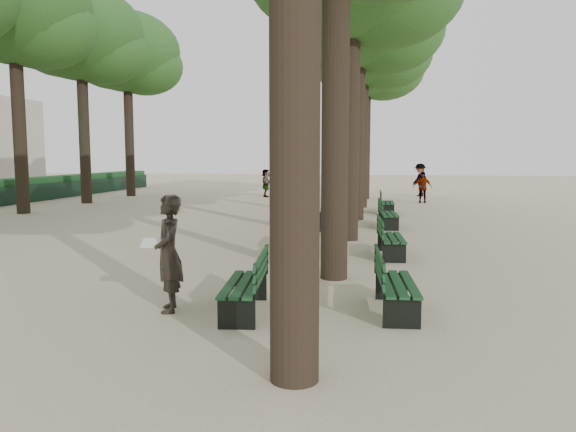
# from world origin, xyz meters

# --- Properties ---
(ground) EXTENTS (120.00, 120.00, 0.00)m
(ground) POSITION_xyz_m (0.00, 0.00, 0.00)
(ground) COLOR beige
(ground) RESTS_ON ground
(tree_central_3) EXTENTS (6.00, 6.00, 9.95)m
(tree_central_3) POSITION_xyz_m (1.50, 13.00, 7.65)
(tree_central_3) COLOR #33261C
(tree_central_3) RESTS_ON ground
(tree_central_4) EXTENTS (6.00, 6.00, 9.95)m
(tree_central_4) POSITION_xyz_m (1.50, 18.00, 7.65)
(tree_central_4) COLOR #33261C
(tree_central_4) RESTS_ON ground
(tree_central_5) EXTENTS (6.00, 6.00, 9.95)m
(tree_central_5) POSITION_xyz_m (1.50, 23.00, 7.65)
(tree_central_5) COLOR #33261C
(tree_central_5) RESTS_ON ground
(tree_far_3) EXTENTS (6.00, 6.00, 10.45)m
(tree_far_3) POSITION_xyz_m (-12.00, 13.00, 8.14)
(tree_far_3) COLOR #33261C
(tree_far_3) RESTS_ON ground
(tree_far_4) EXTENTS (6.00, 6.00, 10.45)m
(tree_far_4) POSITION_xyz_m (-12.00, 18.00, 8.14)
(tree_far_4) COLOR #33261C
(tree_far_4) RESTS_ON ground
(tree_far_5) EXTENTS (6.00, 6.00, 10.45)m
(tree_far_5) POSITION_xyz_m (-12.00, 23.00, 8.14)
(tree_far_5) COLOR #33261C
(tree_far_5) RESTS_ON ground
(bench_left_0) EXTENTS (0.75, 1.85, 0.92)m
(bench_left_0) POSITION_xyz_m (0.37, 0.37, 0.27)
(bench_left_0) COLOR black
(bench_left_0) RESTS_ON ground
(bench_left_1) EXTENTS (0.74, 1.85, 0.92)m
(bench_left_1) POSITION_xyz_m (0.37, 5.71, 0.27)
(bench_left_1) COLOR black
(bench_left_1) RESTS_ON ground
(bench_left_2) EXTENTS (0.75, 1.85, 0.92)m
(bench_left_2) POSITION_xyz_m (0.37, 10.29, 0.27)
(bench_left_2) COLOR black
(bench_left_2) RESTS_ON ground
(bench_left_3) EXTENTS (0.70, 1.84, 0.92)m
(bench_left_3) POSITION_xyz_m (0.37, 15.81, 0.27)
(bench_left_3) COLOR black
(bench_left_3) RESTS_ON ground
(bench_right_0) EXTENTS (0.70, 1.84, 0.92)m
(bench_right_0) POSITION_xyz_m (2.63, 0.77, 0.27)
(bench_right_0) COLOR black
(bench_right_0) RESTS_ON ground
(bench_right_1) EXTENTS (0.70, 1.84, 0.92)m
(bench_right_1) POSITION_xyz_m (2.63, 5.56, 0.27)
(bench_right_1) COLOR black
(bench_right_1) RESTS_ON ground
(bench_right_2) EXTENTS (0.71, 1.84, 0.92)m
(bench_right_2) POSITION_xyz_m (2.63, 10.90, 0.27)
(bench_right_2) COLOR black
(bench_right_2) RESTS_ON ground
(bench_right_3) EXTENTS (0.60, 1.81, 0.92)m
(bench_right_3) POSITION_xyz_m (2.63, 15.40, 0.27)
(bench_right_3) COLOR black
(bench_right_3) RESTS_ON ground
(man_with_map) EXTENTS (0.73, 0.79, 1.79)m
(man_with_map) POSITION_xyz_m (-0.79, 0.31, 0.89)
(man_with_map) COLOR black
(man_with_map) RESTS_ON ground
(pedestrian_c) EXTENTS (0.93, 0.38, 1.55)m
(pedestrian_c) POSITION_xyz_m (4.41, 20.89, 0.77)
(pedestrian_c) COLOR #262628
(pedestrian_c) RESTS_ON ground
(pedestrian_e) EXTENTS (0.54, 1.49, 1.57)m
(pedestrian_e) POSITION_xyz_m (-4.08, 23.51, 0.79)
(pedestrian_e) COLOR #262628
(pedestrian_e) RESTS_ON ground
(pedestrian_d) EXTENTS (0.81, 0.74, 1.60)m
(pedestrian_d) POSITION_xyz_m (-1.44, 24.87, 0.80)
(pedestrian_d) COLOR #262628
(pedestrian_d) RESTS_ON ground
(pedestrian_b) EXTENTS (0.96, 1.23, 1.88)m
(pedestrian_b) POSITION_xyz_m (4.58, 25.39, 0.94)
(pedestrian_b) COLOR #262628
(pedestrian_b) RESTS_ON ground
(pedestrian_a) EXTENTS (0.58, 0.96, 1.84)m
(pedestrian_a) POSITION_xyz_m (-2.57, 22.52, 0.92)
(pedestrian_a) COLOR #262628
(pedestrian_a) RESTS_ON ground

